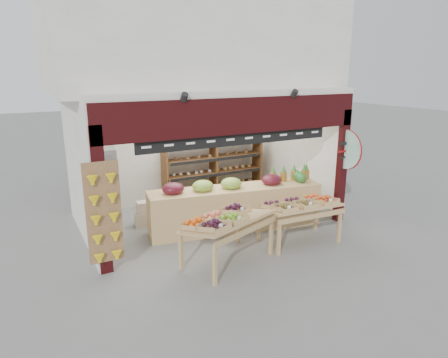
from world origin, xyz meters
TOP-DOWN VIEW (x-y plane):
  - ground at (0.00, 0.00)m, footprint 60.00×60.00m
  - shop_structure at (0.00, 1.61)m, footprint 6.36×5.12m
  - banana_board at (-2.73, -1.17)m, footprint 0.60×0.15m
  - gift_sign at (2.75, -1.15)m, footprint 0.04×0.93m
  - back_shelving at (0.86, 1.87)m, footprint 2.90×0.47m
  - refrigerator at (-2.14, 1.87)m, footprint 0.73×0.73m
  - cardboard_stack at (-1.27, 0.79)m, footprint 0.94×0.68m
  - mid_counter at (0.29, -0.35)m, footprint 3.98×1.43m
  - display_table_left at (-0.75, -1.73)m, footprint 1.93×1.48m
  - display_table_right at (1.13, -1.60)m, footprint 1.65×0.98m
  - watermelon_pile at (2.19, -0.40)m, footprint 0.70×0.65m

SIDE VIEW (x-z plane):
  - ground at x=0.00m, z-range 0.00..0.00m
  - watermelon_pile at x=2.19m, z-range -0.07..0.43m
  - cardboard_stack at x=-1.27m, z-range -0.08..0.51m
  - mid_counter at x=0.29m, z-range -0.07..1.14m
  - display_table_right at x=1.13m, z-range 0.29..1.32m
  - display_table_left at x=-0.75m, z-range 0.30..1.38m
  - refrigerator at x=-2.14m, z-range 0.00..1.69m
  - back_shelving at x=0.86m, z-range 0.19..1.99m
  - banana_board at x=-2.73m, z-range 0.22..2.02m
  - gift_sign at x=2.75m, z-range 1.29..2.21m
  - shop_structure at x=0.00m, z-range 1.22..6.62m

